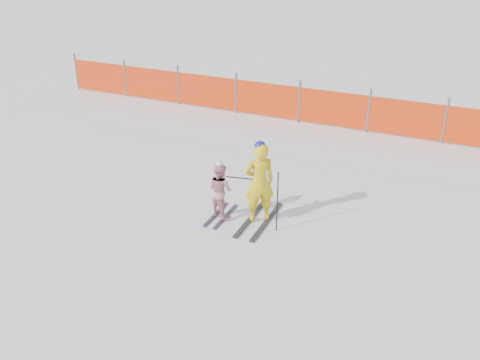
% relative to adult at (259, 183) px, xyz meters
% --- Properties ---
extents(ground, '(120.00, 120.00, 0.00)m').
position_rel_adult_xyz_m(ground, '(-0.27, -0.81, -0.85)').
color(ground, white).
rests_on(ground, ground).
extents(adult, '(0.71, 1.58, 1.72)m').
position_rel_adult_xyz_m(adult, '(0.00, 0.00, 0.00)').
color(adult, black).
rests_on(adult, ground).
extents(child, '(0.67, 1.04, 1.33)m').
position_rel_adult_xyz_m(child, '(-0.77, -0.15, -0.25)').
color(child, black).
rests_on(child, ground).
extents(ski_poles, '(1.12, 0.20, 1.24)m').
position_rel_adult_xyz_m(ski_poles, '(0.20, -0.16, -0.15)').
color(ski_poles, black).
rests_on(ski_poles, ground).
extents(safety_fence, '(14.38, 0.06, 1.25)m').
position_rel_adult_xyz_m(safety_fence, '(-1.88, 5.68, -0.30)').
color(safety_fence, '#595960').
rests_on(safety_fence, ground).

